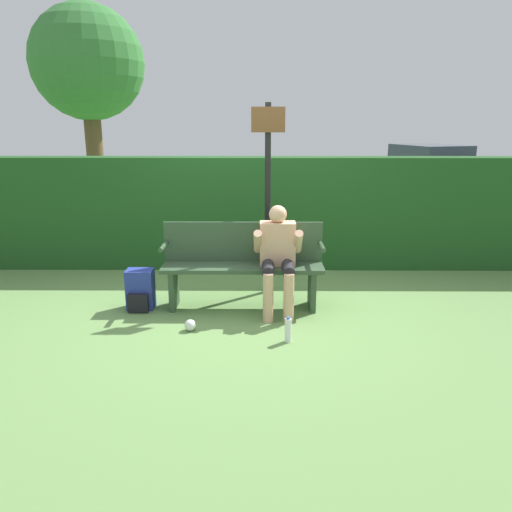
# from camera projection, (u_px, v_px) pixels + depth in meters

# --- Properties ---
(ground_plane) EXTENTS (40.00, 40.00, 0.00)m
(ground_plane) POSITION_uv_depth(u_px,v_px,m) (243.00, 307.00, 5.70)
(ground_plane) COLOR #668E4C
(hedge_back) EXTENTS (12.00, 0.42, 1.58)m
(hedge_back) POSITION_uv_depth(u_px,v_px,m) (247.00, 213.00, 7.11)
(hedge_back) COLOR #1E4C1E
(hedge_back) RESTS_ON ground
(park_bench) EXTENTS (1.80, 0.40, 0.96)m
(park_bench) POSITION_uv_depth(u_px,v_px,m) (243.00, 263.00, 5.63)
(park_bench) COLOR #334C33
(park_bench) RESTS_ON ground
(person_seated) EXTENTS (0.53, 0.62, 1.17)m
(person_seated) POSITION_uv_depth(u_px,v_px,m) (278.00, 253.00, 5.45)
(person_seated) COLOR #DBA884
(person_seated) RESTS_ON ground
(backpack) EXTENTS (0.30, 0.29, 0.45)m
(backpack) POSITION_uv_depth(u_px,v_px,m) (140.00, 290.00, 5.61)
(backpack) COLOR #283893
(backpack) RESTS_ON ground
(water_bottle) EXTENTS (0.06, 0.06, 0.26)m
(water_bottle) POSITION_uv_depth(u_px,v_px,m) (288.00, 330.00, 4.78)
(water_bottle) COLOR white
(water_bottle) RESTS_ON ground
(signpost) EXTENTS (0.39, 0.09, 2.26)m
(signpost) POSITION_uv_depth(u_px,v_px,m) (268.00, 187.00, 5.87)
(signpost) COLOR black
(signpost) RESTS_ON ground
(parked_car) EXTENTS (3.06, 4.50, 1.39)m
(parked_car) POSITION_uv_depth(u_px,v_px,m) (429.00, 170.00, 14.80)
(parked_car) COLOR black
(parked_car) RESTS_ON ground
(tree) EXTENTS (2.22, 2.22, 4.28)m
(tree) POSITION_uv_depth(u_px,v_px,m) (88.00, 65.00, 9.81)
(tree) COLOR brown
(tree) RESTS_ON ground
(litter_crumple) EXTENTS (0.12, 0.12, 0.12)m
(litter_crumple) POSITION_uv_depth(u_px,v_px,m) (190.00, 325.00, 5.05)
(litter_crumple) COLOR silver
(litter_crumple) RESTS_ON ground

